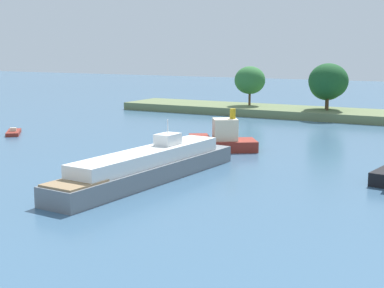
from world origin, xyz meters
The scene contains 3 objects.
tugboat centered at (2.62, 44.28, 1.31)m, with size 8.93×7.83×5.10m.
white_riverboat centered at (3.49, 26.73, 1.39)m, with size 5.72×24.67×5.48m.
fishing_skiff centered at (-29.36, 41.81, 0.28)m, with size 4.71×5.10×1.02m.
Camera 1 is at (31.97, -17.19, 12.38)m, focal length 53.38 mm.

